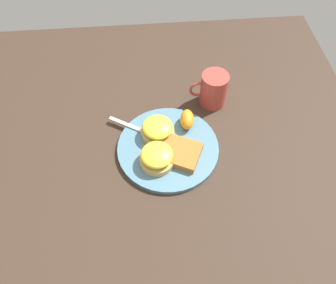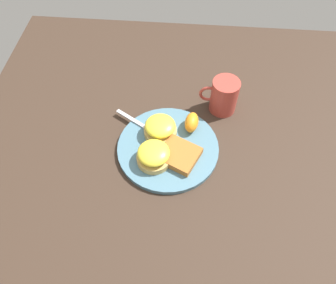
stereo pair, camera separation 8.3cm
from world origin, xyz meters
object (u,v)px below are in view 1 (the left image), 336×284
sandwich_benedict_right (157,157)px  fork (150,134)px  sandwich_benedict_left (158,129)px  cup (213,90)px  orange_wedge (187,119)px  hashbrown_patty (181,153)px

sandwich_benedict_right → fork: 0.09m
sandwich_benedict_left → cup: size_ratio=0.81×
orange_wedge → fork: 0.11m
orange_wedge → sandwich_benedict_right: bearing=51.8°
hashbrown_patty → orange_wedge: bearing=-105.4°
hashbrown_patty → cup: bearing=-120.8°
hashbrown_patty → fork: (0.07, -0.07, -0.01)m
sandwich_benedict_left → fork: 0.03m
orange_wedge → fork: bearing=14.6°
sandwich_benedict_right → cup: (-0.17, -0.20, 0.01)m
sandwich_benedict_right → cup: bearing=-130.6°
sandwich_benedict_left → sandwich_benedict_right: 0.09m
sandwich_benedict_right → cup: size_ratio=0.81×
orange_wedge → cup: 0.12m
sandwich_benedict_left → cup: (-0.16, -0.12, 0.01)m
hashbrown_patty → fork: bearing=-43.9°
sandwich_benedict_right → hashbrown_patty: bearing=-166.0°
cup → orange_wedge: bearing=46.6°
sandwich_benedict_right → orange_wedge: 0.14m
cup → fork: bearing=31.9°
sandwich_benedict_left → fork: sandwich_benedict_left is taller
sandwich_benedict_left → hashbrown_patty: size_ratio=0.93×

